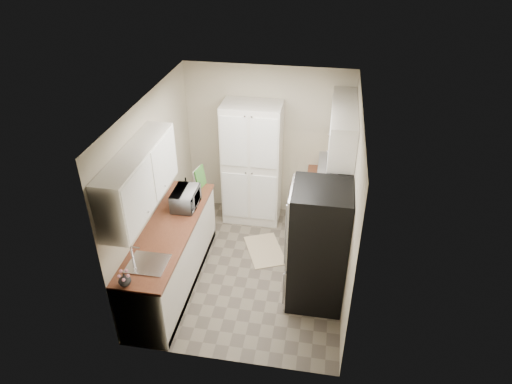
% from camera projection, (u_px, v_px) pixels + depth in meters
% --- Properties ---
extents(ground, '(3.20, 3.20, 0.00)m').
position_uv_depth(ground, '(250.00, 268.00, 6.59)').
color(ground, '#665B4C').
rests_on(ground, ground).
extents(room_shell, '(2.64, 3.24, 2.52)m').
position_uv_depth(room_shell, '(248.00, 171.00, 5.73)').
color(room_shell, beige).
rests_on(room_shell, ground).
extents(pantry_cabinet, '(0.90, 0.55, 2.00)m').
position_uv_depth(pantry_cabinet, '(252.00, 164.00, 7.20)').
color(pantry_cabinet, silver).
rests_on(pantry_cabinet, ground).
extents(base_cabinet_left, '(0.60, 2.30, 0.88)m').
position_uv_depth(base_cabinet_left, '(172.00, 256.00, 6.14)').
color(base_cabinet_left, silver).
rests_on(base_cabinet_left, ground).
extents(countertop_left, '(0.63, 2.33, 0.04)m').
position_uv_depth(countertop_left, '(169.00, 229.00, 5.90)').
color(countertop_left, brown).
rests_on(countertop_left, base_cabinet_left).
extents(base_cabinet_right, '(0.60, 0.80, 0.88)m').
position_uv_depth(base_cabinet_right, '(325.00, 205.00, 7.22)').
color(base_cabinet_right, silver).
rests_on(base_cabinet_right, ground).
extents(countertop_right, '(0.63, 0.83, 0.04)m').
position_uv_depth(countertop_right, '(327.00, 180.00, 6.97)').
color(countertop_right, brown).
rests_on(countertop_right, base_cabinet_right).
extents(electric_range, '(0.71, 0.78, 1.13)m').
position_uv_depth(electric_range, '(322.00, 233.00, 6.53)').
color(electric_range, '#B7B7BC').
rests_on(electric_range, ground).
extents(refrigerator, '(0.70, 0.72, 1.70)m').
position_uv_depth(refrigerator, '(318.00, 247.00, 5.67)').
color(refrigerator, '#B7B7BC').
rests_on(refrigerator, ground).
extents(microwave, '(0.32, 0.47, 0.26)m').
position_uv_depth(microwave, '(186.00, 198.00, 6.25)').
color(microwave, silver).
rests_on(microwave, countertop_left).
extents(wine_bottle, '(0.07, 0.07, 0.26)m').
position_uv_depth(wine_bottle, '(186.00, 187.00, 6.51)').
color(wine_bottle, black).
rests_on(wine_bottle, countertop_left).
extents(flower_vase, '(0.18, 0.18, 0.15)m').
position_uv_depth(flower_vase, '(125.00, 280.00, 4.96)').
color(flower_vase, silver).
rests_on(flower_vase, countertop_left).
extents(cutting_board, '(0.07, 0.25, 0.31)m').
position_uv_depth(cutting_board, '(200.00, 177.00, 6.68)').
color(cutting_board, '#3E8631').
rests_on(cutting_board, countertop_left).
extents(toaster_oven, '(0.33, 0.39, 0.21)m').
position_uv_depth(toaster_oven, '(328.00, 172.00, 6.92)').
color(toaster_oven, '#B2B2B7').
rests_on(toaster_oven, countertop_right).
extents(fruit_basket, '(0.31, 0.31, 0.10)m').
position_uv_depth(fruit_basket, '(328.00, 163.00, 6.86)').
color(fruit_basket, '#DB5907').
rests_on(fruit_basket, toaster_oven).
extents(kitchen_mat, '(0.76, 0.91, 0.01)m').
position_uv_depth(kitchen_mat, '(265.00, 250.00, 6.94)').
color(kitchen_mat, '#C4AE88').
rests_on(kitchen_mat, ground).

